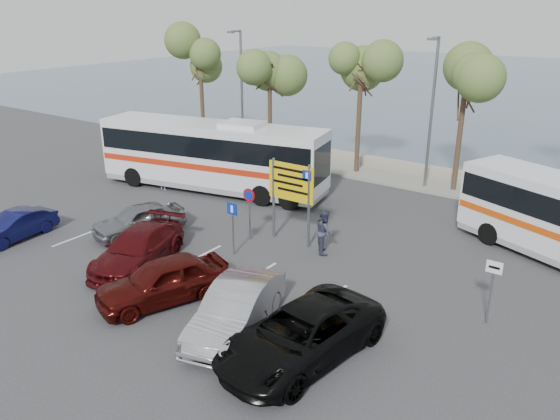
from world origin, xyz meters
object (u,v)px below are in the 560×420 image
Objects in this scene: coach_bus_left at (212,158)px; pedestrian_near at (163,176)px; street_lamp_left at (241,87)px; car_maroon at (138,248)px; car_red at (163,280)px; street_lamp_right at (432,106)px; suv_black at (301,334)px; car_silver_b at (236,309)px; direction_sign at (291,189)px; car_silver_a at (139,219)px; pedestrian_far at (325,231)px; car_blue at (15,226)px.

pedestrian_near is at bearing -144.29° from coach_bus_left.
pedestrian_near is at bearing -81.77° from street_lamp_left.
car_red is (2.85, -1.37, 0.06)m from car_maroon.
street_lamp_right is 1.45× the size of suv_black.
car_maroon is at bearing -64.70° from street_lamp_left.
pedestrian_near is at bearing 129.81° from car_silver_b.
car_silver_a is at bearing -152.04° from direction_sign.
car_silver_b is at bearing 150.14° from pedestrian_far.
coach_bus_left reaches higher than car_silver_b.
coach_bus_left is 6.88m from car_silver_a.
street_lamp_left reaches higher than car_silver_b.
street_lamp_right reaches higher than direction_sign.
car_red reaches higher than car_silver_a.
car_silver_a is at bearing 168.64° from car_red.
car_red reaches higher than car_maroon.
pedestrian_far reaches higher than car_maroon.
car_silver_b is (6.10, -1.37, 0.06)m from car_maroon.
street_lamp_right reaches higher than coach_bus_left.
pedestrian_far is (-0.26, -10.40, -3.67)m from street_lamp_right.
pedestrian_far reaches higher than car_silver_b.
car_silver_a is at bearing -69.69° from street_lamp_left.
car_silver_a is 6.32m from car_red.
car_red is at bearing 123.01° from pedestrian_far.
street_lamp_right is 12.06m from coach_bus_left.
suv_black is at bearing -53.83° from direction_sign.
car_red is at bearing -99.16° from street_lamp_right.
street_lamp_left is at bearing 112.95° from car_silver_b.
pedestrian_near is 11.66m from pedestrian_far.
car_silver_b is (12.50, 0.00, 0.17)m from car_blue.
car_silver_a is 6.25m from pedestrian_near.
car_blue is at bearing -119.67° from car_silver_a.
car_red is at bearing -96.39° from direction_sign.
car_blue is 14.90m from suv_black.
street_lamp_right is at bearing 0.00° from street_lamp_left.
car_silver_a is at bearing 75.47° from pedestrian_far.
street_lamp_left is 20.23m from car_red.
suv_black is at bearing -26.64° from car_maroon.
pedestrian_near reaches higher than car_red.
car_maroon is (7.40, -15.65, -3.88)m from street_lamp_left.
pedestrian_far is (-3.16, 6.62, 0.16)m from suv_black.
direction_sign is at bearing 50.98° from pedestrian_far.
direction_sign is at bearing 169.36° from pedestrian_near.
car_silver_a is 5.32m from car_blue.
coach_bus_left reaches higher than car_blue.
suv_black is (4.90, -6.70, -1.66)m from direction_sign.
suv_black is 3.43× the size of pedestrian_near.
street_lamp_right is 17.68m from suv_black.
pedestrian_far is (7.74, 3.11, 0.24)m from car_silver_a.
coach_bus_left is at bearing 96.48° from car_maroon.
street_lamp_right reaches higher than suv_black.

